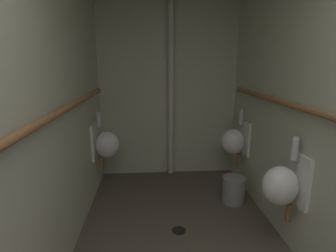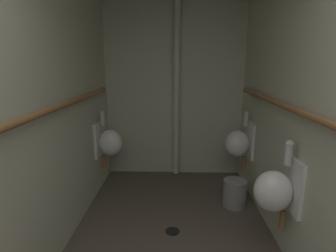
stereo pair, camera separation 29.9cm
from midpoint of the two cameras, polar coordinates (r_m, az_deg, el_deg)
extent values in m
cube|color=beige|center=(2.18, -27.73, 3.60)|extent=(0.06, 3.62, 2.61)
cube|color=beige|center=(2.30, 25.28, 4.28)|extent=(0.06, 3.62, 2.61)
cube|color=beige|center=(3.77, -2.26, 8.74)|extent=(2.06, 0.06, 2.61)
ellipsoid|color=white|center=(3.39, -15.45, -3.99)|extent=(0.30, 0.26, 0.34)
cube|color=white|center=(3.41, -18.06, -3.19)|extent=(0.03, 0.30, 0.44)
cylinder|color=silver|center=(3.33, -17.30, 1.10)|extent=(0.06, 0.06, 0.16)
sphere|color=silver|center=(3.32, -17.40, 2.53)|extent=(0.06, 0.06, 0.06)
cylinder|color=#936038|center=(3.49, -16.81, -7.90)|extent=(0.04, 0.04, 0.16)
ellipsoid|color=white|center=(2.36, 19.77, -12.22)|extent=(0.30, 0.26, 0.34)
cube|color=white|center=(2.41, 23.31, -10.74)|extent=(0.03, 0.30, 0.44)
cylinder|color=silver|center=(2.29, 22.47, -4.95)|extent=(0.06, 0.06, 0.16)
sphere|color=silver|center=(2.26, 22.66, -2.90)|extent=(0.06, 0.06, 0.06)
cylinder|color=#936038|center=(2.52, 21.48, -17.12)|extent=(0.04, 0.04, 0.16)
ellipsoid|color=white|center=(3.46, 11.52, -3.39)|extent=(0.30, 0.26, 0.34)
cube|color=white|center=(3.49, 14.01, -2.52)|extent=(0.03, 0.30, 0.44)
cylinder|color=silver|center=(3.41, 13.22, 1.64)|extent=(0.06, 0.06, 0.16)
sphere|color=silver|center=(3.40, 13.30, 3.05)|extent=(0.06, 0.06, 0.06)
cylinder|color=#936038|center=(3.57, 12.89, -7.17)|extent=(0.04, 0.04, 0.16)
cylinder|color=#936038|center=(2.17, -25.33, 3.13)|extent=(0.05, 2.76, 0.05)
sphere|color=#936038|center=(3.48, -17.29, 7.32)|extent=(0.06, 0.06, 0.06)
cylinder|color=#936038|center=(2.25, 23.28, 3.68)|extent=(0.05, 2.83, 0.05)
sphere|color=#936038|center=(3.56, 12.89, 7.72)|extent=(0.06, 0.06, 0.06)
cylinder|color=beige|center=(3.66, -1.72, 8.60)|extent=(0.08, 0.08, 2.56)
cylinder|color=black|center=(2.80, -0.86, -21.76)|extent=(0.14, 0.14, 0.01)
cylinder|color=gray|center=(3.26, 11.45, -13.47)|extent=(0.26, 0.26, 0.31)
camera|label=1|loc=(0.15, -94.02, -0.97)|focal=28.15mm
camera|label=2|loc=(0.15, 85.98, 0.97)|focal=28.15mm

